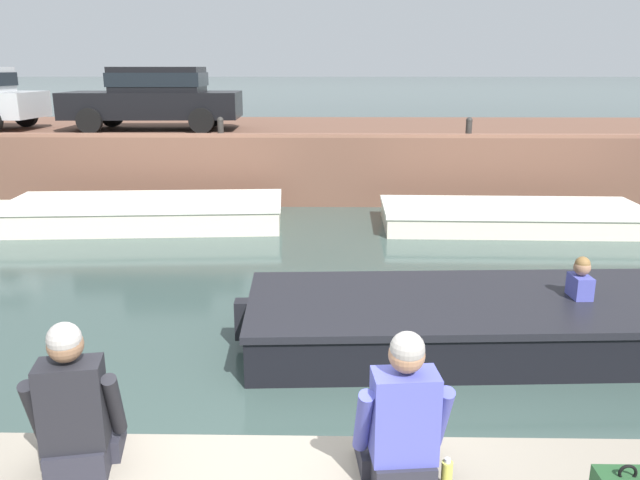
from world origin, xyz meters
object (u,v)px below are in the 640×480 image
mooring_bollard_east (469,126)px  mooring_bollard_mid (220,126)px  person_seated_right (402,426)px  motorboat_passing (527,321)px  person_seated_left (76,414)px  boat_moored_central_cream (524,217)px  boat_moored_west_cream (133,213)px  bottle_drink (447,475)px  car_left_inner_black (155,96)px

mooring_bollard_east → mooring_bollard_mid: bearing=180.0°
person_seated_right → motorboat_passing: bearing=62.8°
motorboat_passing → person_seated_left: (-3.76, -3.57, 0.89)m
boat_moored_central_cream → motorboat_passing: size_ratio=0.86×
boat_moored_west_cream → bottle_drink: bearing=-63.1°
car_left_inner_black → person_seated_left: size_ratio=4.51×
mooring_bollard_mid → bottle_drink: bearing=-74.2°
boat_moored_west_cream → boat_moored_central_cream: (7.90, -0.03, -0.04)m
car_left_inner_black → bottle_drink: (5.07, -12.83, -1.53)m
mooring_bollard_east → bottle_drink: size_ratio=2.18×
boat_moored_west_cream → car_left_inner_black: 4.23m
boat_moored_west_cream → mooring_bollard_east: size_ratio=14.86×
person_seated_left → person_seated_right: same height
person_seated_right → bottle_drink: size_ratio=4.73×
mooring_bollard_east → bottle_drink: (-2.46, -11.30, -0.92)m
car_left_inner_black → mooring_bollard_east: 7.70m
car_left_inner_black → mooring_bollard_mid: 2.50m
car_left_inner_black → mooring_bollard_east: car_left_inner_black is taller
car_left_inner_black → bottle_drink: bearing=-68.5°
motorboat_passing → mooring_bollard_east: 7.78m
motorboat_passing → boat_moored_west_cream: bearing=138.9°
person_seated_right → bottle_drink: bearing=-13.6°
mooring_bollard_east → person_seated_left: size_ratio=0.46×
motorboat_passing → mooring_bollard_east: (0.83, 7.58, 1.54)m
person_seated_left → bottle_drink: bearing=-4.0°
person_seated_right → person_seated_left: bearing=177.3°
boat_moored_central_cream → bottle_drink: size_ratio=30.33×
motorboat_passing → bottle_drink: 4.10m
motorboat_passing → mooring_bollard_mid: size_ratio=16.11×
boat_moored_central_cream → person_seated_right: 9.82m
mooring_bollard_mid → mooring_bollard_east: bearing=0.0°
car_left_inner_black → bottle_drink: car_left_inner_black is taller
motorboat_passing → bottle_drink: size_ratio=35.14×
mooring_bollard_east → person_seated_left: (-4.60, -11.15, -0.65)m
boat_moored_central_cream → person_seated_right: person_seated_right is taller
boat_moored_west_cream → person_seated_right: bearing=-64.2°
car_left_inner_black → mooring_bollard_mid: size_ratio=9.78×
boat_moored_west_cream → motorboat_passing: bearing=-41.1°
boat_moored_central_cream → person_seated_right: bearing=-110.8°
mooring_bollard_mid → boat_moored_central_cream: bearing=-18.2°
mooring_bollard_mid → mooring_bollard_east: size_ratio=1.00×
motorboat_passing → mooring_bollard_mid: mooring_bollard_mid is taller
boat_moored_west_cream → person_seated_right: 10.21m
motorboat_passing → car_left_inner_black: bearing=126.3°
car_left_inner_black → bottle_drink: 13.88m
motorboat_passing → person_seated_right: (-1.88, -3.65, 0.89)m
car_left_inner_black → mooring_bollard_mid: bearing=-39.3°
person_seated_left → person_seated_right: (1.89, -0.09, 0.00)m
boat_moored_central_cream → car_left_inner_black: 9.31m
boat_moored_central_cream → mooring_bollard_east: (-0.76, 2.10, 1.60)m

